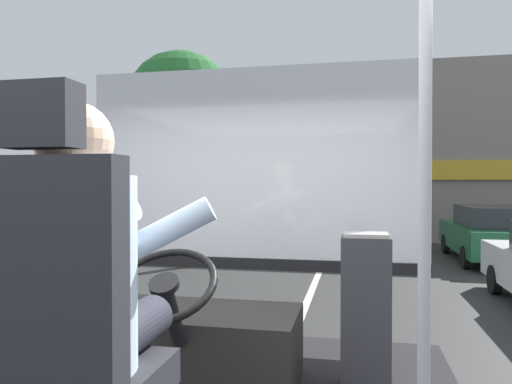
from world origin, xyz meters
The scene contains 10 objects.
ground centered at (0.00, 8.80, -0.02)m, with size 18.00×44.00×0.06m.
driver_seat centered at (-0.10, -0.53, 1.36)m, with size 0.48×0.48×1.37m.
bus_driver centered at (-0.10, -0.43, 1.59)m, with size 0.76×0.57×0.84m.
steering_console centered at (-0.10, 0.68, 0.98)m, with size 1.10×0.97×0.78m.
handrail_pole centered at (0.98, -0.05, 1.80)m, with size 0.04×0.04×2.06m.
fare_box centered at (0.80, 0.82, 1.18)m, with size 0.26×0.21×0.83m.
windshield_panel centered at (0.00, 1.62, 1.81)m, with size 2.50×0.08×1.48m.
street_tree centered at (-3.04, 8.17, 3.53)m, with size 2.44×2.44×4.77m.
shop_building centered at (5.14, 16.40, 2.88)m, with size 12.93×5.16×5.77m.
parked_car_green centered at (4.00, 10.43, 0.69)m, with size 1.94×3.81×1.34m.
Camera 1 is at (0.75, -1.79, 1.86)m, focal length 33.41 mm.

